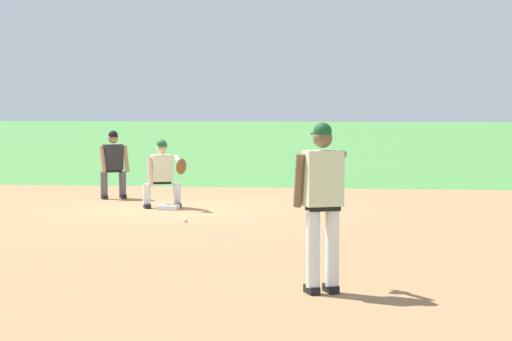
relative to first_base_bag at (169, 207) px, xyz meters
name	(u,v)px	position (x,y,z in m)	size (l,w,h in m)	color
ground_plane	(169,210)	(0.00, 0.00, -0.04)	(160.00, 160.00, 0.00)	#47843D
infield_dirt_patch	(224,240)	(-4.00, -1.72, -0.04)	(18.00, 18.00, 0.01)	#9E754C
first_base_bag	(169,207)	(0.00, 0.00, 0.00)	(0.38, 0.38, 0.09)	white
baseball	(186,220)	(-1.95, -0.72, -0.01)	(0.07, 0.07, 0.07)	white
pitcher	(323,197)	(-7.96, -3.45, 1.01)	(0.82, 0.60, 1.86)	black
first_baseman	(164,171)	(0.23, 0.14, 0.69)	(0.84, 0.98, 1.34)	black
umpire	(113,162)	(1.91, 1.61, 0.75)	(0.61, 0.67, 1.46)	black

